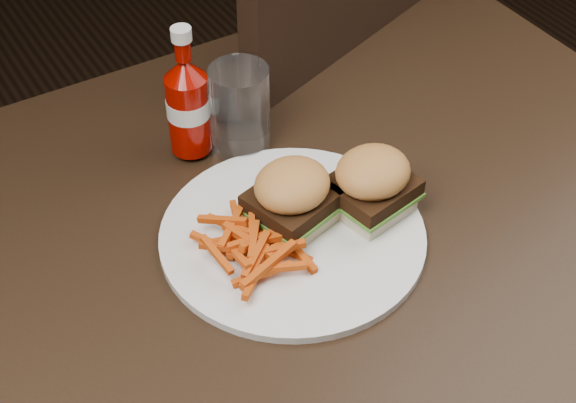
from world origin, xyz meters
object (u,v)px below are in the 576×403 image
chair_far (248,148)px  tumbler (240,110)px  ketchup_bottle (189,114)px  plate (293,236)px  dining_table (251,257)px

chair_far → tumbler: (-0.19, -0.34, 0.38)m
chair_far → tumbler: size_ratio=4.10×
chair_far → ketchup_bottle: 0.55m
ketchup_bottle → tumbler: tumbler is taller
chair_far → ketchup_bottle: size_ratio=4.59×
plate → chair_far: bearing=67.1°
ketchup_bottle → plate: bearing=-82.1°
tumbler → plate: bearing=-100.4°
plate → ketchup_bottle: ketchup_bottle is taller
dining_table → tumbler: size_ratio=10.23×
chair_far → ketchup_bottle: ketchup_bottle is taller
dining_table → ketchup_bottle: 0.20m
dining_table → plate: 0.05m
dining_table → chair_far: 0.64m
dining_table → plate: (0.05, -0.02, 0.03)m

